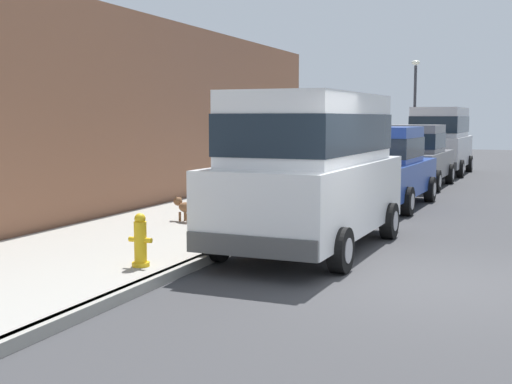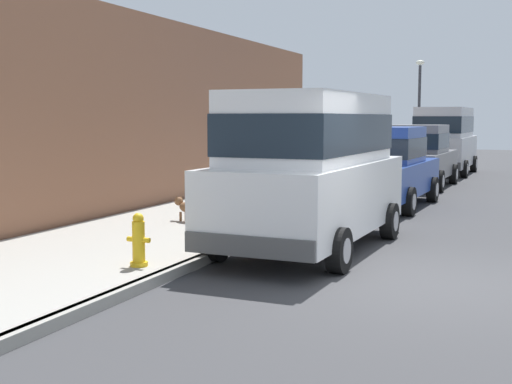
% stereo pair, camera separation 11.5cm
% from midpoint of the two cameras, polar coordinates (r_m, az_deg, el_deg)
% --- Properties ---
extents(ground_plane, '(80.00, 80.00, 0.00)m').
position_cam_midpoint_polar(ground_plane, '(9.32, 13.73, -7.25)').
color(ground_plane, '#38383A').
extents(curb, '(0.16, 64.00, 0.14)m').
position_cam_midpoint_polar(curb, '(10.24, -4.36, -5.49)').
color(curb, gray).
rests_on(curb, ground).
extents(sidewalk, '(3.60, 64.00, 0.14)m').
position_cam_midpoint_polar(sidewalk, '(11.14, -12.72, -4.67)').
color(sidewalk, '#99968E').
rests_on(sidewalk, ground).
extents(car_white_van, '(2.24, 4.95, 2.52)m').
position_cam_midpoint_polar(car_white_van, '(11.14, 4.31, 2.34)').
color(car_white_van, white).
rests_on(car_white_van, ground).
extents(car_blue_sedan, '(2.16, 4.66, 1.92)m').
position_cam_midpoint_polar(car_blue_sedan, '(16.83, 10.20, 2.14)').
color(car_blue_sedan, '#28479E').
rests_on(car_blue_sedan, ground).
extents(car_grey_sedan, '(2.12, 4.64, 1.92)m').
position_cam_midpoint_polar(car_grey_sedan, '(21.95, 12.79, 2.99)').
color(car_grey_sedan, slate).
rests_on(car_grey_sedan, ground).
extents(car_silver_van, '(2.20, 4.94, 2.52)m').
position_cam_midpoint_polar(car_silver_van, '(27.28, 14.86, 4.39)').
color(car_silver_van, '#BCBCC1').
rests_on(car_silver_van, ground).
extents(dog_brown, '(0.69, 0.44, 0.49)m').
position_cam_midpoint_polar(dog_brown, '(13.36, -6.18, -1.21)').
color(dog_brown, brown).
rests_on(dog_brown, sidewalk).
extents(fire_hydrant, '(0.34, 0.24, 0.72)m').
position_cam_midpoint_polar(fire_hydrant, '(9.41, -9.88, -4.07)').
color(fire_hydrant, gold).
rests_on(fire_hydrant, sidewalk).
extents(street_lamp, '(0.36, 0.36, 4.42)m').
position_cam_midpoint_polar(street_lamp, '(30.31, 12.89, 7.45)').
color(street_lamp, '#2D2D33').
rests_on(street_lamp, sidewalk).
extents(building_facade, '(0.50, 20.00, 4.43)m').
position_cam_midpoint_polar(building_facade, '(16.47, -8.61, 6.37)').
color(building_facade, '#8C5B42').
rests_on(building_facade, ground).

